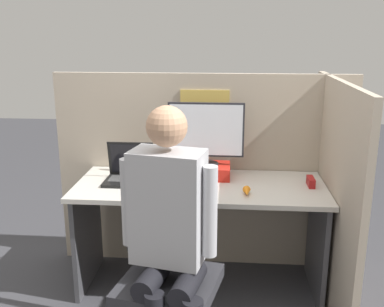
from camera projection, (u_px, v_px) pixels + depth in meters
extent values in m
cube|color=tan|center=(203.00, 172.00, 3.23)|extent=(2.10, 0.04, 1.41)
cube|color=gold|center=(205.00, 117.00, 3.10)|extent=(0.34, 0.01, 0.37)
cube|color=#F4EA66|center=(167.00, 123.00, 3.13)|extent=(0.07, 0.01, 0.07)
cube|color=#EA9EC6|center=(193.00, 134.00, 3.14)|extent=(0.06, 0.01, 0.06)
cube|color=tan|center=(333.00, 196.00, 2.77)|extent=(0.04, 1.29, 1.41)
cube|color=beige|center=(200.00, 186.00, 2.89)|extent=(1.60, 0.66, 0.03)
cube|color=#4C4C51|center=(87.00, 234.00, 3.05)|extent=(0.03, 0.56, 0.70)
cube|color=#4C4C51|center=(317.00, 243.00, 2.93)|extent=(0.03, 0.56, 0.70)
cube|color=red|center=(206.00, 171.00, 3.02)|extent=(0.33, 0.23, 0.08)
cylinder|color=#232328|center=(206.00, 164.00, 3.01)|extent=(0.17, 0.17, 0.01)
cylinder|color=#232328|center=(206.00, 159.00, 3.00)|extent=(0.04, 0.04, 0.06)
cube|color=#232328|center=(206.00, 130.00, 2.95)|extent=(0.50, 0.02, 0.36)
cube|color=silver|center=(206.00, 130.00, 2.94)|extent=(0.48, 0.00, 0.34)
cube|color=black|center=(129.00, 181.00, 2.91)|extent=(0.30, 0.24, 0.02)
cube|color=#424242|center=(129.00, 179.00, 2.93)|extent=(0.26, 0.13, 0.00)
cube|color=black|center=(131.00, 159.00, 2.97)|extent=(0.30, 0.05, 0.23)
cube|color=black|center=(131.00, 159.00, 2.97)|extent=(0.27, 0.04, 0.20)
ellipsoid|color=silver|center=(169.00, 187.00, 2.79)|extent=(0.06, 0.05, 0.03)
cube|color=#A31919|center=(311.00, 182.00, 2.85)|extent=(0.04, 0.12, 0.06)
cone|color=orange|center=(247.00, 192.00, 2.68)|extent=(0.05, 0.10, 0.05)
cylinder|color=green|center=(246.00, 189.00, 2.73)|extent=(0.03, 0.02, 0.03)
cube|color=#2D2D33|center=(169.00, 285.00, 2.24)|extent=(0.55, 0.55, 0.07)
cube|color=#2D2D33|center=(164.00, 207.00, 2.40)|extent=(0.44, 0.14, 0.56)
cylinder|color=black|center=(153.00, 277.00, 2.14)|extent=(0.17, 0.30, 0.11)
cylinder|color=black|center=(189.00, 283.00, 2.09)|extent=(0.17, 0.30, 0.11)
cube|color=#B2B2B7|center=(168.00, 207.00, 2.13)|extent=(0.37, 0.27, 0.55)
sphere|color=tan|center=(167.00, 126.00, 2.02)|extent=(0.19, 0.19, 0.19)
cylinder|color=#B2B2B7|center=(128.00, 202.00, 2.18)|extent=(0.07, 0.07, 0.44)
cylinder|color=#B2B2B7|center=(210.00, 212.00, 2.07)|extent=(0.07, 0.07, 0.44)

